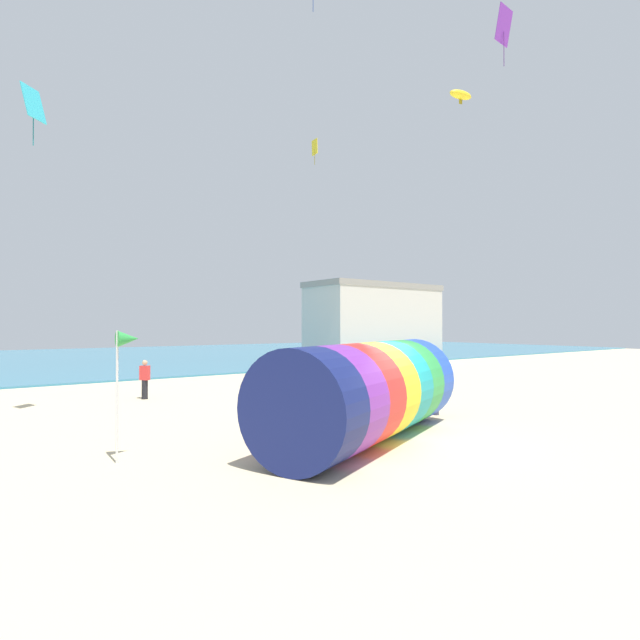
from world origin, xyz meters
TOP-DOWN VIEW (x-y plane):
  - ground_plane at (0.00, 0.00)m, footprint 120.00×120.00m
  - sea at (0.00, 38.56)m, footprint 120.00×40.00m
  - giant_inflatable_tube at (-0.64, 0.91)m, footprint 7.70×5.16m
  - kite_handler at (3.64, 2.29)m, footprint 0.31×0.41m
  - kite_yellow_diamond at (9.48, 16.86)m, footprint 0.13×0.66m
  - kite_purple_diamond at (10.73, 4.24)m, footprint 1.10×0.40m
  - kite_yellow_parafoil at (8.25, 4.72)m, footprint 1.20×0.62m
  - kite_cyan_diamond at (-7.14, 8.91)m, footprint 0.78×0.74m
  - bystander_near_water at (4.26, 6.18)m, footprint 0.24×0.37m
  - bystander_far_left at (-2.87, 11.58)m, footprint 0.40×0.42m
  - promenade_building at (21.48, 24.06)m, footprint 12.49×5.34m
  - beach_flag at (-6.14, 2.59)m, footprint 0.47×0.36m

SIDE VIEW (x-z plane):
  - ground_plane at x=0.00m, z-range 0.00..0.00m
  - sea at x=0.00m, z-range 0.00..0.10m
  - bystander_far_left at x=-2.87m, z-range 0.01..1.56m
  - bystander_near_water at x=4.26m, z-range 0.01..1.60m
  - kite_handler at x=3.64m, z-range 0.02..1.71m
  - giant_inflatable_tube at x=-0.64m, z-range 0.00..2.51m
  - beach_flag at x=-6.14m, z-range 1.10..3.93m
  - promenade_building at x=21.48m, z-range 0.01..6.66m
  - kite_cyan_diamond at x=-7.14m, z-range 8.81..10.64m
  - kite_yellow_parafoil at x=8.25m, z-range 12.50..13.07m
  - kite_yellow_diamond at x=9.48m, z-range 13.46..15.08m
  - kite_purple_diamond at x=10.73m, z-range 15.11..17.75m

